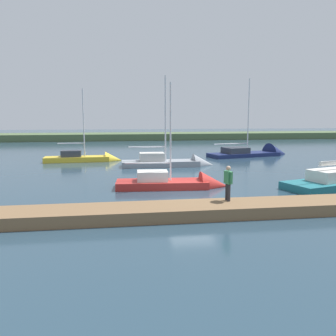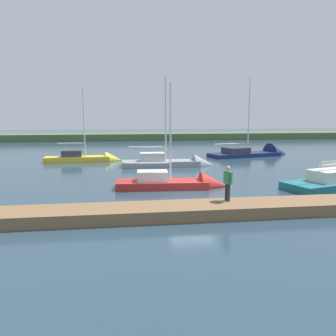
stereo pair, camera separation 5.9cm
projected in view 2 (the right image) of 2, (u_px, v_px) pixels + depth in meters
ground_plane at (192, 195)px, 19.49m from camera, size 200.00×200.00×0.00m
far_shoreline at (139, 139)px, 65.77m from camera, size 180.00×8.00×2.40m
dock_pier at (211, 210)px, 15.40m from camera, size 22.75×2.04×0.53m
sailboat_mid_channel at (174, 165)px, 30.81m from camera, size 8.23×2.14×8.83m
sailboat_outer_mooring at (88, 160)px, 33.92m from camera, size 7.45×2.15×7.87m
sailboat_near_dock at (259, 155)px, 38.85m from camera, size 10.12×4.93×9.65m
sailboat_far_right at (181, 185)px, 21.44m from camera, size 7.00×2.35×7.27m
person_on_dock at (228, 181)px, 15.78m from camera, size 0.30×0.62×1.62m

